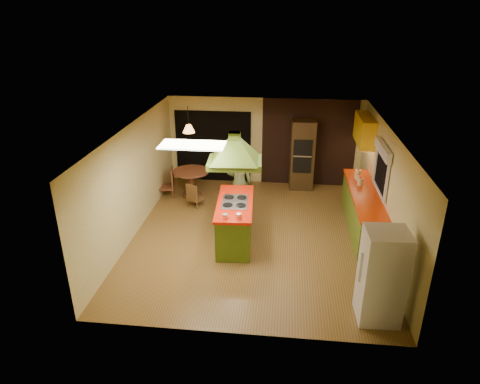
# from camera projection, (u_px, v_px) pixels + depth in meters

# --- Properties ---
(ground) EXTENTS (6.50, 6.50, 0.00)m
(ground) POSITION_uv_depth(u_px,v_px,m) (255.00, 235.00, 9.82)
(ground) COLOR olive
(ground) RESTS_ON ground
(room_walls) EXTENTS (5.50, 6.50, 6.50)m
(room_walls) POSITION_uv_depth(u_px,v_px,m) (256.00, 185.00, 9.32)
(room_walls) COLOR beige
(room_walls) RESTS_ON ground
(ceiling_plane) EXTENTS (6.50, 6.50, 0.00)m
(ceiling_plane) POSITION_uv_depth(u_px,v_px,m) (257.00, 129.00, 8.82)
(ceiling_plane) COLOR silver
(ceiling_plane) RESTS_ON room_walls
(brick_panel) EXTENTS (2.64, 0.03, 2.50)m
(brick_panel) POSITION_uv_depth(u_px,v_px,m) (308.00, 143.00, 12.14)
(brick_panel) COLOR #381E14
(brick_panel) RESTS_ON ground
(nook_opening) EXTENTS (2.20, 0.03, 2.10)m
(nook_opening) POSITION_uv_depth(u_px,v_px,m) (213.00, 147.00, 12.49)
(nook_opening) COLOR black
(nook_opening) RESTS_ON ground
(right_counter) EXTENTS (0.62, 3.05, 0.92)m
(right_counter) POSITION_uv_depth(u_px,v_px,m) (362.00, 210.00, 9.94)
(right_counter) COLOR olive
(right_counter) RESTS_ON ground
(upper_cabinets) EXTENTS (0.34, 1.40, 0.70)m
(upper_cabinets) POSITION_uv_depth(u_px,v_px,m) (365.00, 130.00, 10.79)
(upper_cabinets) COLOR yellow
(upper_cabinets) RESTS_ON room_walls
(window_right) EXTENTS (0.12, 1.35, 1.06)m
(window_right) POSITION_uv_depth(u_px,v_px,m) (383.00, 160.00, 9.20)
(window_right) COLOR black
(window_right) RESTS_ON room_walls
(fluor_panel) EXTENTS (1.20, 0.60, 0.03)m
(fluor_panel) POSITION_uv_depth(u_px,v_px,m) (192.00, 145.00, 7.84)
(fluor_panel) COLOR white
(fluor_panel) RESTS_ON ceiling_plane
(kitchen_island) EXTENTS (0.88, 1.95, 0.97)m
(kitchen_island) POSITION_uv_depth(u_px,v_px,m) (235.00, 221.00, 9.39)
(kitchen_island) COLOR #516E1B
(kitchen_island) RESTS_ON ground
(range_hood) EXTENTS (1.15, 0.86, 0.80)m
(range_hood) POSITION_uv_depth(u_px,v_px,m) (235.00, 144.00, 8.68)
(range_hood) COLOR #4B6419
(range_hood) RESTS_ON ceiling_plane
(man) EXTENTS (0.65, 0.44, 1.72)m
(man) POSITION_uv_depth(u_px,v_px,m) (239.00, 183.00, 10.43)
(man) COLOR #545C31
(man) RESTS_ON ground
(refrigerator) EXTENTS (0.70, 0.66, 1.64)m
(refrigerator) POSITION_uv_depth(u_px,v_px,m) (382.00, 276.00, 6.91)
(refrigerator) COLOR silver
(refrigerator) RESTS_ON ground
(wall_oven) EXTENTS (0.68, 0.63, 1.98)m
(wall_oven) POSITION_uv_depth(u_px,v_px,m) (302.00, 155.00, 12.00)
(wall_oven) COLOR #483317
(wall_oven) RESTS_ON ground
(dining_table) EXTENTS (0.98, 0.98, 0.73)m
(dining_table) POSITION_uv_depth(u_px,v_px,m) (191.00, 178.00, 11.66)
(dining_table) COLOR brown
(dining_table) RESTS_ON ground
(chair_left) EXTENTS (0.51, 0.51, 0.80)m
(chair_left) POSITION_uv_depth(u_px,v_px,m) (165.00, 182.00, 11.68)
(chair_left) COLOR brown
(chair_left) RESTS_ON ground
(chair_near) EXTENTS (0.48, 0.48, 0.65)m
(chair_near) POSITION_uv_depth(u_px,v_px,m) (196.00, 194.00, 11.12)
(chair_near) COLOR brown
(chair_near) RESTS_ON ground
(pendant_lamp) EXTENTS (0.39, 0.39, 0.20)m
(pendant_lamp) POSITION_uv_depth(u_px,v_px,m) (189.00, 129.00, 11.10)
(pendant_lamp) COLOR #FF9E3F
(pendant_lamp) RESTS_ON ceiling_plane
(canister_large) EXTENTS (0.17, 0.17, 0.23)m
(canister_large) POSITION_uv_depth(u_px,v_px,m) (358.00, 174.00, 10.49)
(canister_large) COLOR #FFF2CD
(canister_large) RESTS_ON right_counter
(canister_medium) EXTENTS (0.16, 0.16, 0.17)m
(canister_medium) POSITION_uv_depth(u_px,v_px,m) (360.00, 182.00, 10.12)
(canister_medium) COLOR #F2E9C2
(canister_medium) RESTS_ON right_counter
(canister_small) EXTENTS (0.13, 0.13, 0.15)m
(canister_small) POSITION_uv_depth(u_px,v_px,m) (358.00, 178.00, 10.38)
(canister_small) COLOR beige
(canister_small) RESTS_ON right_counter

